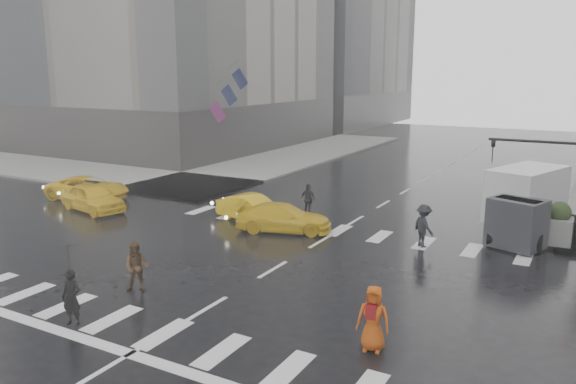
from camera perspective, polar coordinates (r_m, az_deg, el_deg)
The scene contains 17 objects.
ground at distance 21.06m, azimuth -1.56°, elevation -7.88°, with size 120.00×120.00×0.00m, color black.
sidewalk_nw at distance 46.04m, azimuth -11.37°, elevation 2.99°, with size 35.00×35.00×0.15m, color slate.
road_markings at distance 21.06m, azimuth -1.56°, elevation -7.87°, with size 18.00×48.00×0.01m, color silver, non-canonical shape.
traffic_signal_pole at distance 25.35m, azimuth 26.23°, elevation 1.82°, with size 4.45×0.42×4.50m.
planter_west at distance 26.15m, azimuth 21.43°, elevation -2.50°, with size 1.10×1.10×1.80m.
planter_mid at distance 25.98m, azimuth 25.79°, elevation -2.96°, with size 1.10×1.10×1.80m.
flag_cluster at distance 43.57m, azimuth -6.32°, elevation 10.01°, with size 2.87×3.06×4.69m.
pedestrian_black at distance 17.34m, azimuth -21.34°, elevation -7.58°, with size 1.15×1.17×2.43m.
pedestrian_brown at distance 19.47m, azimuth -15.12°, elevation -7.37°, with size 0.83×0.64×1.70m, color #412A17.
pedestrian_orange at distance 15.19m, azimuth 8.65°, elevation -12.57°, with size 0.95×0.70×1.79m.
pedestrian_far_a at distance 28.64m, azimuth 2.10°, elevation -0.76°, with size 0.96×0.58×1.64m, color black.
pedestrian_far_b at distance 24.10m, azimuth 13.62°, elevation -3.37°, with size 1.17×0.65×1.82m, color black.
taxi_front at distance 31.22m, azimuth -19.25°, elevation -0.53°, with size 1.72×4.28×1.46m, color yellow.
taxi_mid at distance 27.52m, azimuth -3.60°, elevation -1.69°, with size 1.36×3.90×1.28m, color yellow.
taxi_rear at distance 25.79m, azimuth -0.44°, elevation -2.63°, with size 1.78×3.87×1.27m, color yellow.
taxi_far at distance 34.20m, azimuth -19.64°, elevation 0.39°, with size 2.19×4.20×1.32m, color yellow.
box_truck at distance 26.83m, azimuth 22.85°, elevation -0.90°, with size 2.11×5.64×2.99m.
Camera 1 is at (10.13, -17.00, 7.22)m, focal length 35.00 mm.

